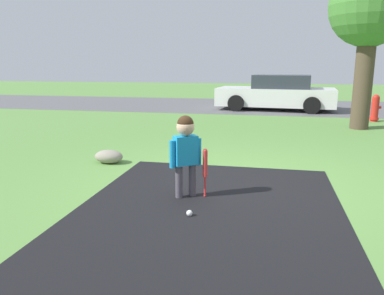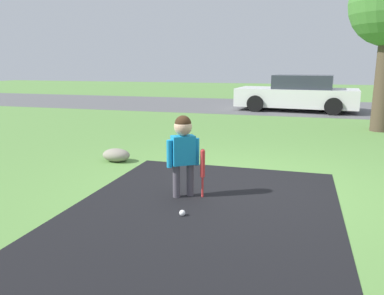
% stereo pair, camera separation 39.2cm
% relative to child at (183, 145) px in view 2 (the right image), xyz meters
% --- Properties ---
extents(ground_plane, '(60.00, 60.00, 0.00)m').
position_rel_child_xyz_m(ground_plane, '(0.63, 0.59, -0.69)').
color(ground_plane, '#5B8C42').
extents(driveway_strip, '(3.11, 7.00, 0.01)m').
position_rel_child_xyz_m(driveway_strip, '(0.37, -1.91, -0.68)').
color(driveway_strip, black).
rests_on(driveway_strip, ground).
extents(street_strip, '(40.00, 6.00, 0.01)m').
position_rel_child_xyz_m(street_strip, '(0.63, 11.26, -0.68)').
color(street_strip, '#59595B').
rests_on(street_strip, ground).
extents(child, '(0.37, 0.30, 1.06)m').
position_rel_child_xyz_m(child, '(0.00, 0.00, 0.00)').
color(child, '#4C4751').
rests_on(child, ground).
extents(baseball_bat, '(0.06, 0.06, 0.64)m').
position_rel_child_xyz_m(baseball_bat, '(0.25, 0.04, -0.27)').
color(baseball_bat, red).
rests_on(baseball_bat, ground).
extents(sports_ball, '(0.07, 0.07, 0.07)m').
position_rel_child_xyz_m(sports_ball, '(0.18, -0.62, -0.65)').
color(sports_ball, white).
rests_on(sports_ball, ground).
extents(parked_car, '(4.44, 2.34, 1.31)m').
position_rel_child_xyz_m(parked_car, '(1.25, 10.10, -0.07)').
color(parked_car, silver).
rests_on(parked_car, ground).
extents(edging_rock, '(0.50, 0.35, 0.23)m').
position_rel_child_xyz_m(edging_rock, '(-1.68, 1.39, -0.57)').
color(edging_rock, gray).
rests_on(edging_rock, ground).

